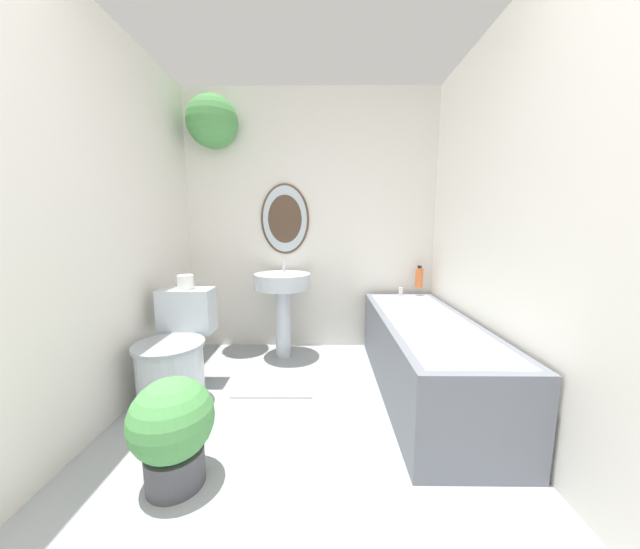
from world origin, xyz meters
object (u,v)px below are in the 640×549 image
Objects in this scene: pedestal_sink at (283,292)px; potted_plant at (172,428)px; toilet at (175,357)px; shampoo_bottle at (419,277)px; toilet_paper_roll at (186,282)px; bathtub at (425,354)px.

pedestal_sink reaches higher than potted_plant.
toilet is 2.11m from shampoo_bottle.
shampoo_bottle reaches higher than toilet.
potted_plant is 4.57× the size of toilet_paper_roll.
toilet_paper_roll is (-1.87, -0.67, 0.07)m from shampoo_bottle.
potted_plant is 1.12m from toilet_paper_roll.
pedestal_sink is 0.51× the size of bathtub.
toilet_paper_roll is (-0.63, -0.51, 0.18)m from pedestal_sink.
bathtub is 0.90m from shampoo_bottle.
bathtub is 15.43× the size of toilet_paper_roll.
toilet is 1.71m from bathtub.
shampoo_bottle is 2.28m from potted_plant.
shampoo_bottle is at bearing 46.05° from potted_plant.
toilet_paper_roll is at bearing 90.00° from toilet.
bathtub is at bearing -3.59° from toilet_paper_roll.
shampoo_bottle is 1.82× the size of toilet_paper_roll.
pedestal_sink is at bearing 150.18° from bathtub.
potted_plant is (-1.56, -1.62, -0.43)m from shampoo_bottle.
shampoo_bottle is at bearing 25.52° from toilet.
shampoo_bottle is (1.87, 0.89, 0.40)m from toilet.
toilet_paper_roll reaches higher than shampoo_bottle.
potted_plant is (0.32, -0.72, -0.03)m from toilet.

